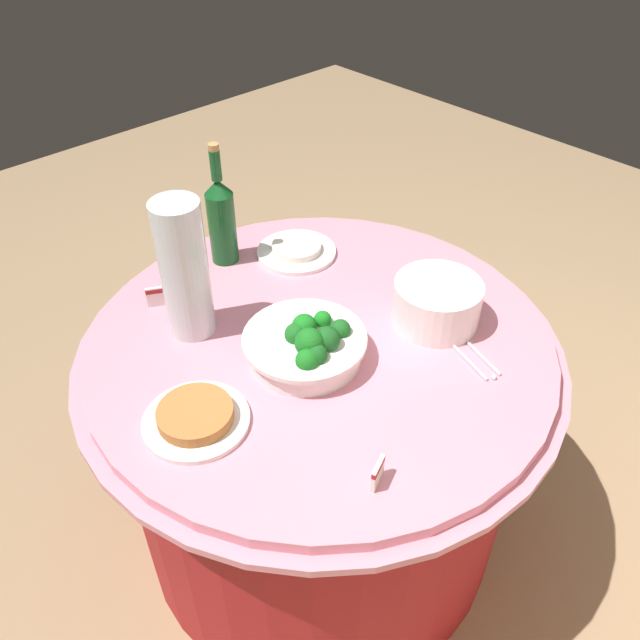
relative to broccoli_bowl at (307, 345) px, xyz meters
name	(u,v)px	position (x,y,z in m)	size (l,w,h in m)	color
ground_plane	(320,517)	(-0.07, -0.04, -0.78)	(6.00, 6.00, 0.00)	#9E7F5B
buffet_table	(320,437)	(-0.07, -0.04, -0.41)	(1.16, 1.16, 0.74)	maroon
broccoli_bowl	(307,345)	(0.00, 0.00, 0.00)	(0.28, 0.28, 0.12)	white
plate_stack	(437,303)	(-0.32, 0.11, 0.01)	(0.21, 0.21, 0.11)	white
wine_bottle	(221,218)	(-0.11, -0.45, 0.09)	(0.07, 0.07, 0.34)	#124E20
decorative_fruit_vase	(185,276)	(0.13, -0.27, 0.11)	(0.11, 0.11, 0.34)	silver
serving_tongs	(474,357)	(-0.28, 0.26, -0.04)	(0.09, 0.17, 0.01)	silver
food_plate_peanuts	(196,417)	(0.29, -0.01, -0.03)	(0.22, 0.22, 0.04)	white
food_plate_rice	(296,250)	(-0.27, -0.34, -0.03)	(0.22, 0.22, 0.03)	white
label_placard_front	(378,472)	(0.13, 0.34, -0.01)	(0.05, 0.03, 0.05)	white
label_placard_mid	(157,296)	(0.14, -0.40, -0.01)	(0.05, 0.03, 0.05)	white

